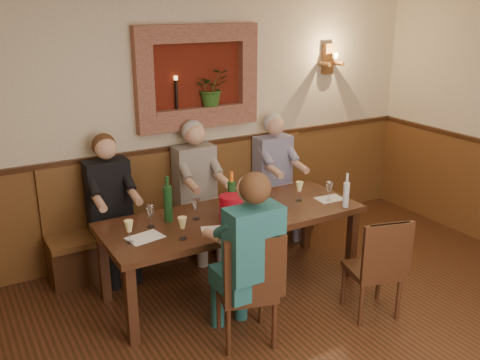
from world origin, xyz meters
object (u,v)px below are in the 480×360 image
at_px(person_bench_left, 113,219).
at_px(spittoon_bucket, 231,209).
at_px(bench, 191,222).
at_px(person_bench_mid, 199,201).
at_px(chair_near_right, 372,286).
at_px(wine_bottle_green_a, 232,198).
at_px(person_bench_right, 277,186).
at_px(water_bottle, 346,194).
at_px(dining_table, 233,222).
at_px(chair_near_left, 246,309).
at_px(person_chair_front, 247,273).
at_px(wine_bottle_green_b, 168,203).

xyz_separation_m(person_bench_left, spittoon_bucket, (0.78, -0.96, 0.28)).
xyz_separation_m(bench, person_bench_mid, (0.05, -0.11, 0.27)).
bearing_deg(bench, person_bench_mid, -63.52).
distance_m(bench, person_bench_left, 0.92).
bearing_deg(chair_near_right, person_bench_mid, 128.41).
bearing_deg(person_bench_left, wine_bottle_green_a, -44.73).
distance_m(chair_near_right, person_bench_right, 1.86).
xyz_separation_m(spittoon_bucket, wine_bottle_green_a, (0.07, 0.11, 0.05)).
height_order(spittoon_bucket, water_bottle, water_bottle).
xyz_separation_m(dining_table, spittoon_bucket, (-0.09, -0.12, 0.19)).
height_order(dining_table, bench, bench).
height_order(person_bench_mid, water_bottle, person_bench_mid).
bearing_deg(bench, chair_near_right, -66.91).
relative_size(person_bench_left, spittoon_bucket, 6.02).
distance_m(spittoon_bucket, wine_bottle_green_a, 0.14).
bearing_deg(bench, spittoon_bucket, -94.84).
xyz_separation_m(chair_near_left, chair_near_right, (1.14, -0.21, -0.02)).
relative_size(dining_table, water_bottle, 7.24).
distance_m(spittoon_bucket, water_bottle, 1.13).
relative_size(chair_near_left, person_chair_front, 0.67).
xyz_separation_m(person_bench_left, wine_bottle_green_b, (0.31, -0.68, 0.34)).
height_order(chair_near_left, spittoon_bucket, spittoon_bucket).
bearing_deg(person_bench_mid, water_bottle, -51.35).
relative_size(person_bench_right, wine_bottle_green_b, 3.43).
distance_m(dining_table, person_chair_front, 0.84).
bearing_deg(chair_near_left, chair_near_right, 5.46).
xyz_separation_m(dining_table, person_chair_front, (-0.31, -0.78, -0.08)).
height_order(wine_bottle_green_a, water_bottle, wine_bottle_green_a).
bearing_deg(spittoon_bucket, bench, 85.16).
bearing_deg(wine_bottle_green_a, water_bottle, -18.90).
bearing_deg(spittoon_bucket, person_bench_left, 129.26).
distance_m(bench, chair_near_right, 2.09).
distance_m(spittoon_bucket, wine_bottle_green_b, 0.55).
xyz_separation_m(person_bench_mid, water_bottle, (0.96, -1.20, 0.28)).
bearing_deg(person_bench_mid, chair_near_left, -102.96).
distance_m(chair_near_right, person_chair_front, 1.20).
xyz_separation_m(person_bench_left, person_chair_front, (0.56, -1.61, 0.01)).
xyz_separation_m(person_bench_right, person_chair_front, (-1.35, -1.61, 0.01)).
bearing_deg(bench, wine_bottle_green_a, -91.20).
relative_size(spittoon_bucket, wine_bottle_green_b, 0.57).
relative_size(bench, person_chair_front, 2.07).
bearing_deg(spittoon_bucket, wine_bottle_green_b, 149.87).
bearing_deg(person_bench_left, person_bench_mid, -0.05).
bearing_deg(chair_near_left, water_bottle, 32.97).
bearing_deg(chair_near_right, wine_bottle_green_b, 156.24).
bearing_deg(person_bench_left, spittoon_bucket, -50.74).
xyz_separation_m(person_bench_left, person_bench_right, (1.91, -0.00, 0.00)).
relative_size(bench, person_bench_mid, 2.08).
height_order(dining_table, person_bench_right, person_bench_right).
height_order(spittoon_bucket, wine_bottle_green_a, wine_bottle_green_a).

